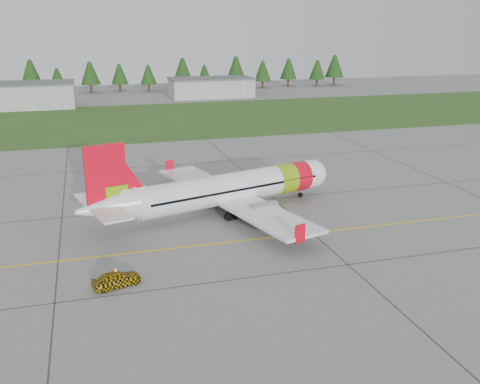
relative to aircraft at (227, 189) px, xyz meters
name	(u,v)px	position (x,y,z in m)	size (l,w,h in m)	color
ground	(241,279)	(-3.22, -16.74, -2.73)	(320.00, 320.00, 0.00)	gray
aircraft	(227,189)	(0.00, 0.00, 0.00)	(30.64, 28.89, 9.48)	white
follow_me_car	(115,264)	(-13.39, -15.18, -0.76)	(1.59, 1.35, 3.95)	gold
service_van	(95,146)	(-13.69, 30.69, -0.71)	(1.41, 1.33, 4.04)	white
grass_strip	(139,120)	(-3.22, 65.26, -2.72)	(320.00, 50.00, 0.03)	#30561E
taxi_guideline	(218,243)	(-3.22, -8.74, -2.72)	(120.00, 0.25, 0.02)	gold
hangar_west	(10,96)	(-33.22, 93.26, 0.27)	(32.00, 14.00, 6.00)	#A8A8A3
hangar_east	(211,88)	(21.78, 101.26, -0.13)	(24.00, 12.00, 5.20)	#A8A8A3
treeline	(120,76)	(-3.22, 121.26, 2.27)	(160.00, 8.00, 10.00)	#1C3F14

